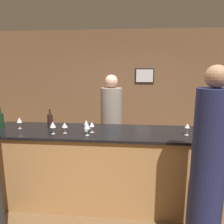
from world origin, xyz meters
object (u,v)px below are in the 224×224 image
(wine_bottle_0, at_px, (50,120))
(wine_bottle_1, at_px, (1,121))
(guest_2, at_px, (208,174))
(bartender, at_px, (111,131))

(wine_bottle_0, distance_m, wine_bottle_1, 0.69)
(guest_2, xyz_separation_m, wine_bottle_0, (-1.93, 0.96, 0.26))
(bartender, xyz_separation_m, wine_bottle_1, (-1.51, -0.79, 0.35))
(wine_bottle_0, bearing_deg, guest_2, -26.31)
(bartender, relative_size, wine_bottle_0, 6.70)
(guest_2, bearing_deg, wine_bottle_1, 162.38)
(guest_2, xyz_separation_m, wine_bottle_1, (-2.61, 0.83, 0.27))
(guest_2, bearing_deg, bartender, 124.23)
(wine_bottle_0, bearing_deg, bartender, 38.51)
(guest_2, distance_m, wine_bottle_0, 2.17)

